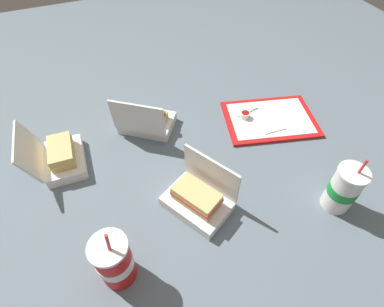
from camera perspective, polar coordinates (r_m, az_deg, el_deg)
ground_plane at (r=1.13m, az=1.04°, el=-0.43°), size 3.20×3.20×0.00m
food_tray at (r=1.30m, az=14.59°, el=6.37°), size 0.42×0.34×0.01m
ketchup_cup at (r=1.27m, az=10.08°, el=7.30°), size 0.04×0.04×0.02m
napkin_stack at (r=1.27m, az=14.62°, el=5.60°), size 0.10×0.10×0.00m
plastic_fork at (r=1.31m, az=10.45°, el=7.87°), size 0.11×0.03×0.00m
clamshell_hotdog_right at (r=1.22m, az=-8.71°, el=6.25°), size 0.26×0.25×0.18m
clamshell_sandwich_corner at (r=1.17m, az=-23.81°, el=-0.52°), size 0.19×0.21×0.17m
clamshell_sandwich_left at (r=0.96m, az=1.17°, el=-8.55°), size 0.23×0.25×0.18m
soda_cup_corner at (r=1.04m, az=26.91°, el=-6.03°), size 0.09×0.09×0.23m
soda_cup_front at (r=0.85m, az=-14.57°, el=-19.18°), size 0.10×0.10×0.24m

